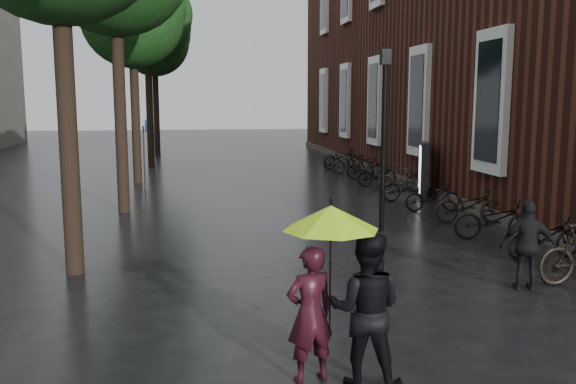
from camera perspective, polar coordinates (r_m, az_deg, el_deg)
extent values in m
cube|color=#38160F|center=(26.71, 19.76, 14.48)|extent=(10.00, 33.00, 12.00)
cube|color=silver|center=(16.23, 18.59, 8.02)|extent=(0.25, 1.60, 3.60)
cube|color=black|center=(16.18, 18.28, 8.04)|extent=(0.10, 1.20, 3.00)
cube|color=silver|center=(20.80, 12.23, 8.31)|extent=(0.25, 1.60, 3.60)
cube|color=black|center=(20.77, 11.97, 8.31)|extent=(0.10, 1.20, 3.00)
cube|color=silver|center=(25.54, 8.19, 8.43)|extent=(0.25, 1.60, 3.60)
cube|color=black|center=(25.51, 7.97, 8.44)|extent=(0.10, 1.20, 3.00)
cube|color=silver|center=(30.36, 5.42, 8.50)|extent=(0.25, 1.60, 3.60)
cube|color=black|center=(30.33, 5.24, 8.50)|extent=(0.10, 1.20, 3.00)
cube|color=silver|center=(35.23, 3.41, 8.53)|extent=(0.25, 1.60, 3.60)
cube|color=black|center=(35.20, 3.25, 8.53)|extent=(0.10, 1.20, 3.00)
cube|color=silver|center=(35.65, 3.49, 17.41)|extent=(0.25, 1.60, 3.60)
cube|color=black|center=(35.62, 3.33, 17.41)|extent=(0.10, 1.20, 3.00)
cube|color=#3F3833|center=(24.80, 9.05, 1.81)|extent=(0.40, 33.00, 0.30)
cylinder|color=black|center=(11.17, -19.83, 4.06)|extent=(0.32, 0.32, 4.51)
cylinder|color=black|center=(17.06, -15.39, 6.40)|extent=(0.32, 0.32, 4.95)
cylinder|color=black|center=(23.05, -14.05, 6.27)|extent=(0.32, 0.32, 4.40)
cylinder|color=black|center=(29.01, -12.80, 7.12)|extent=(0.32, 0.32, 4.79)
cylinder|color=black|center=(35.00, -12.21, 7.18)|extent=(0.32, 0.32, 4.57)
imported|color=#320D18|center=(6.71, 2.07, -11.32)|extent=(0.63, 0.49, 1.51)
imported|color=black|center=(6.62, 7.28, -10.85)|extent=(0.99, 0.88, 1.69)
cylinder|color=black|center=(6.53, 3.97, -8.07)|extent=(0.02, 0.02, 1.31)
cone|color=#B9F319|center=(6.37, 4.03, -2.41)|extent=(1.03, 1.03, 0.26)
cylinder|color=black|center=(6.34, 4.04, -0.90)|extent=(0.02, 0.02, 0.08)
imported|color=black|center=(10.52, 21.53, -4.68)|extent=(0.92, 0.57, 1.46)
imported|color=black|center=(12.76, 22.87, -3.88)|extent=(1.69, 0.76, 0.86)
imported|color=black|center=(14.09, 18.77, -2.40)|extent=(1.85, 0.99, 0.93)
imported|color=black|center=(15.80, 16.60, -1.17)|extent=(1.78, 0.75, 0.91)
imported|color=black|center=(17.21, 13.38, -0.40)|extent=(1.59, 0.56, 0.83)
imported|color=black|center=(18.84, 11.25, 0.54)|extent=(1.75, 0.70, 0.90)
imported|color=black|center=(20.38, 10.45, 1.29)|extent=(1.70, 0.69, 0.99)
imported|color=black|center=(21.79, 8.32, 1.69)|extent=(1.55, 0.64, 0.90)
imported|color=black|center=(23.68, 7.38, 2.32)|extent=(1.60, 0.54, 0.95)
imported|color=black|center=(25.42, 5.95, 2.67)|extent=(1.65, 0.61, 0.86)
imported|color=black|center=(27.08, 5.07, 3.10)|extent=(1.78, 0.77, 0.91)
imported|color=black|center=(28.52, 4.97, 3.32)|extent=(1.66, 0.71, 0.85)
cube|color=black|center=(19.39, 12.62, 1.97)|extent=(0.24, 1.15, 1.73)
cube|color=silver|center=(19.34, 12.27, 2.11)|extent=(0.04, 0.97, 1.42)
cylinder|color=black|center=(14.12, 8.91, 4.07)|extent=(0.12, 0.12, 3.89)
cube|color=black|center=(14.11, 9.11, 12.37)|extent=(0.21, 0.21, 0.34)
sphere|color=#FFE5B2|center=(14.11, 9.11, 12.37)|extent=(0.18, 0.18, 0.18)
cylinder|color=#262628|center=(21.26, -13.31, 3.11)|extent=(0.05, 0.05, 2.18)
cylinder|color=#0D4596|center=(21.18, -13.17, 6.05)|extent=(0.03, 0.44, 0.44)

